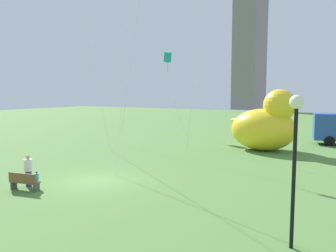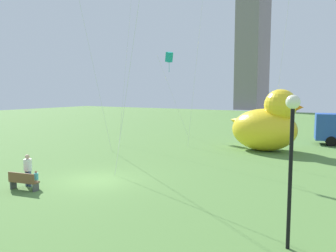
% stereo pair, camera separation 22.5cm
% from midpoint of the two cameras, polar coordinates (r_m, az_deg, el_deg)
% --- Properties ---
extents(ground_plane, '(140.00, 140.00, 0.00)m').
position_cam_midpoint_polar(ground_plane, '(19.15, -12.23, -8.99)').
color(ground_plane, '#55803C').
extents(park_bench, '(1.62, 0.74, 0.90)m').
position_cam_midpoint_polar(park_bench, '(18.23, -23.59, -8.58)').
color(park_bench, brown).
rests_on(park_bench, ground).
extents(person_adult, '(0.41, 0.41, 1.65)m').
position_cam_midpoint_polar(person_adult, '(18.81, -22.90, -6.73)').
color(person_adult, '#38476B').
rests_on(person_adult, ground).
extents(person_child, '(0.22, 0.22, 0.88)m').
position_cam_midpoint_polar(person_child, '(18.41, -21.66, -8.31)').
color(person_child, silver).
rests_on(person_child, ground).
extents(giant_inflatable_duck, '(6.11, 3.92, 5.06)m').
position_cam_midpoint_polar(giant_inflatable_duck, '(28.78, 16.02, 0.22)').
color(giant_inflatable_duck, yellow).
rests_on(giant_inflatable_duck, ground).
extents(lamppost, '(0.43, 0.43, 4.77)m').
position_cam_midpoint_polar(lamppost, '(10.82, 20.20, -1.77)').
color(lamppost, black).
rests_on(lamppost, ground).
extents(kite_teal, '(2.94, 2.92, 9.40)m').
position_cam_midpoint_polar(kite_teal, '(38.87, -0.22, 11.53)').
color(kite_teal, silver).
rests_on(kite_teal, ground).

